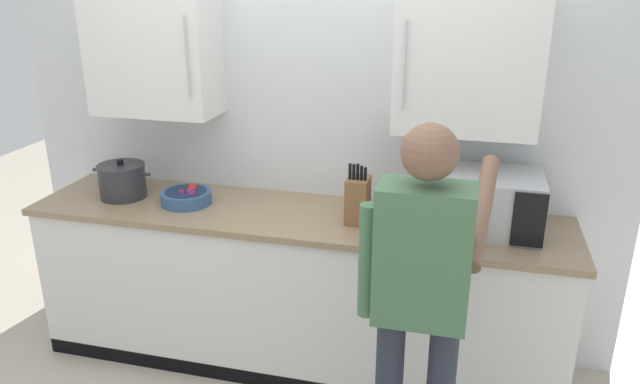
% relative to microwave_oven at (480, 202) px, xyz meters
% --- Properties ---
extents(back_wall_tiled, '(3.48, 0.44, 2.68)m').
position_rel_microwave_oven_xyz_m(back_wall_tiled, '(-0.94, 0.28, 0.37)').
color(back_wall_tiled, silver).
rests_on(back_wall_tiled, ground_plane).
extents(counter_unit, '(2.88, 0.64, 0.91)m').
position_rel_microwave_oven_xyz_m(counter_unit, '(-0.94, -0.03, -0.60)').
color(counter_unit, white).
rests_on(counter_unit, ground_plane).
extents(microwave_oven, '(0.54, 0.76, 0.28)m').
position_rel_microwave_oven_xyz_m(microwave_oven, '(0.00, 0.00, 0.00)').
color(microwave_oven, '#B7BABF').
rests_on(microwave_oven, counter_unit).
extents(knife_block, '(0.11, 0.15, 0.32)m').
position_rel_microwave_oven_xyz_m(knife_block, '(-0.60, -0.06, -0.02)').
color(knife_block, brown).
rests_on(knife_block, counter_unit).
extents(fruit_bowl, '(0.28, 0.28, 0.10)m').
position_rel_microwave_oven_xyz_m(fruit_bowl, '(-1.56, -0.04, -0.10)').
color(fruit_bowl, '#335684').
rests_on(fruit_bowl, counter_unit).
extents(thermos_flask, '(0.09, 0.09, 0.26)m').
position_rel_microwave_oven_xyz_m(thermos_flask, '(-0.38, -0.09, -0.01)').
color(thermos_flask, '#B7BABF').
rests_on(thermos_flask, counter_unit).
extents(stock_pot, '(0.36, 0.26, 0.22)m').
position_rel_microwave_oven_xyz_m(stock_pot, '(-1.95, -0.04, -0.05)').
color(stock_pot, '#2D2D33').
rests_on(stock_pot, counter_unit).
extents(person_figure, '(0.49, 0.66, 1.64)m').
position_rel_microwave_oven_xyz_m(person_figure, '(-0.20, -0.86, -0.07)').
color(person_figure, '#282D3D').
rests_on(person_figure, ground_plane).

